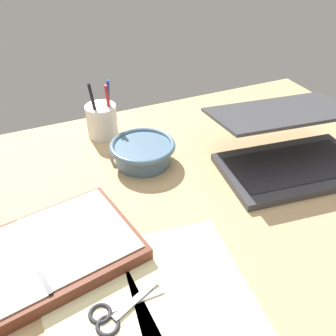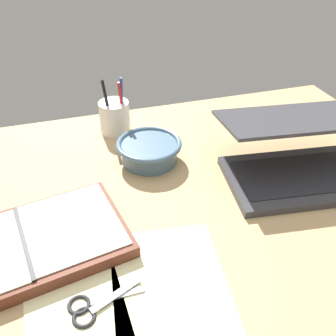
{
  "view_description": "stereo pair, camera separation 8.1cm",
  "coord_description": "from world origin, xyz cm",
  "px_view_note": "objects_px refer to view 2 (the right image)",
  "views": [
    {
      "loc": [
        -24.38,
        -52.84,
        56.48
      ],
      "look_at": [
        2.33,
        7.16,
        9.0
      ],
      "focal_mm": 40.0,
      "sensor_mm": 36.0,
      "label": 1
    },
    {
      "loc": [
        -16.79,
        -55.67,
        56.48
      ],
      "look_at": [
        2.33,
        7.16,
        9.0
      ],
      "focal_mm": 40.0,
      "sensor_mm": 36.0,
      "label": 2
    }
  ],
  "objects_px": {
    "pen_cup": "(115,117)",
    "planner": "(25,247)",
    "scissors": "(90,307)",
    "laptop": "(299,157)",
    "bowl": "(149,150)"
  },
  "relations": [
    {
      "from": "laptop",
      "to": "scissors",
      "type": "relative_size",
      "value": 2.95
    },
    {
      "from": "bowl",
      "to": "planner",
      "type": "distance_m",
      "value": 0.38
    },
    {
      "from": "laptop",
      "to": "pen_cup",
      "type": "xyz_separation_m",
      "value": [
        -0.38,
        0.33,
        -0.0
      ]
    },
    {
      "from": "bowl",
      "to": "pen_cup",
      "type": "height_order",
      "value": "pen_cup"
    },
    {
      "from": "bowl",
      "to": "pen_cup",
      "type": "xyz_separation_m",
      "value": [
        -0.05,
        0.17,
        0.02
      ]
    },
    {
      "from": "bowl",
      "to": "scissors",
      "type": "height_order",
      "value": "bowl"
    },
    {
      "from": "planner",
      "to": "pen_cup",
      "type": "bearing_deg",
      "value": 48.31
    },
    {
      "from": "laptop",
      "to": "bowl",
      "type": "height_order",
      "value": "laptop"
    },
    {
      "from": "pen_cup",
      "to": "planner",
      "type": "distance_m",
      "value": 0.47
    },
    {
      "from": "laptop",
      "to": "scissors",
      "type": "distance_m",
      "value": 0.57
    },
    {
      "from": "planner",
      "to": "scissors",
      "type": "bearing_deg",
      "value": -67.5
    },
    {
      "from": "bowl",
      "to": "scissors",
      "type": "xyz_separation_m",
      "value": [
        -0.2,
        -0.38,
        -0.03
      ]
    },
    {
      "from": "pen_cup",
      "to": "planner",
      "type": "xyz_separation_m",
      "value": [
        -0.24,
        -0.4,
        -0.03
      ]
    },
    {
      "from": "pen_cup",
      "to": "planner",
      "type": "relative_size",
      "value": 0.41
    },
    {
      "from": "laptop",
      "to": "bowl",
      "type": "bearing_deg",
      "value": 161.59
    }
  ]
}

